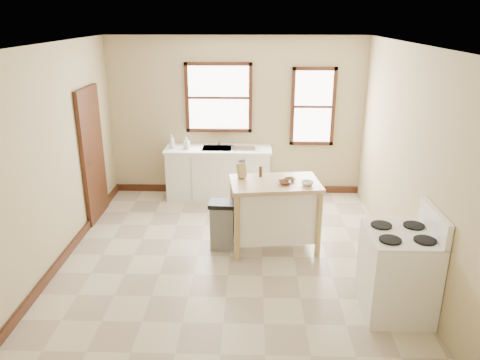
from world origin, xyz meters
name	(u,v)px	position (x,y,z in m)	size (l,w,h in m)	color
floor	(230,256)	(0.00, 0.00, 0.00)	(5.00, 5.00, 0.00)	beige
ceiling	(228,44)	(0.00, 0.00, 2.80)	(5.00, 5.00, 0.00)	white
wall_back	(236,117)	(0.00, 2.50, 1.40)	(4.50, 0.04, 2.80)	tan
wall_left	(54,157)	(-2.25, 0.00, 1.40)	(0.04, 5.00, 2.80)	tan
wall_right	(408,160)	(2.25, 0.00, 1.40)	(0.04, 5.00, 2.80)	tan
window_main	(219,98)	(-0.30, 2.48, 1.75)	(1.17, 0.06, 1.22)	#36160E
window_side	(313,107)	(1.35, 2.48, 1.60)	(0.77, 0.06, 1.37)	#36160E
door_left	(93,155)	(-2.21, 1.30, 1.05)	(0.06, 0.90, 2.10)	#36160E
baseboard_back	(236,189)	(0.00, 2.47, 0.06)	(4.50, 0.04, 0.12)	#36160E
baseboard_left	(69,250)	(-2.22, 0.00, 0.06)	(0.04, 5.00, 0.12)	#36160E
sink_counter	(219,173)	(-0.30, 2.20, 0.46)	(1.86, 0.62, 0.92)	white
faucet	(219,139)	(-0.30, 2.38, 1.03)	(0.03, 0.03, 0.22)	silver
soap_bottle_a	(172,142)	(-1.10, 2.16, 1.04)	(0.09, 0.09, 0.24)	#B2B2B2
soap_bottle_b	(187,143)	(-0.84, 2.13, 1.02)	(0.09, 0.09, 0.20)	#B2B2B2
dish_rack	(244,146)	(0.15, 2.14, 0.97)	(0.43, 0.32, 0.11)	silver
kitchen_island	(274,215)	(0.61, 0.31, 0.49)	(1.20, 0.77, 0.98)	tan
knife_block	(241,171)	(0.15, 0.45, 1.08)	(0.10, 0.10, 0.20)	tan
pepper_grinder	(261,172)	(0.41, 0.51, 1.06)	(0.04, 0.04, 0.15)	#472813
bowl_a	(284,182)	(0.73, 0.22, 1.00)	(0.17, 0.17, 0.04)	brown
bowl_b	(290,180)	(0.81, 0.34, 1.00)	(0.15, 0.15, 0.04)	brown
bowl_c	(307,183)	(1.03, 0.19, 1.01)	(0.16, 0.16, 0.05)	white
trash_bin	(222,225)	(-0.11, 0.26, 0.35)	(0.36, 0.30, 0.70)	slate
gas_stove	(399,262)	(1.89, -1.17, 0.61)	(0.76, 0.78, 1.22)	white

